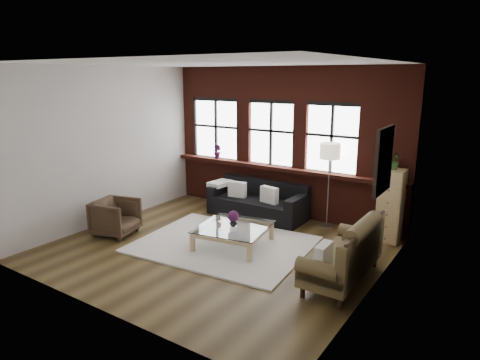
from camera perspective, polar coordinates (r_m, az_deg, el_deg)
The scene contains 26 objects.
floor at distance 7.75m, azimuth -3.12°, elevation -9.08°, with size 5.50×5.50×0.00m, color #3E2E16.
ceiling at distance 7.14m, azimuth -3.46°, elevation 15.30°, with size 5.50×5.50×0.00m, color white.
wall_back at distance 9.37m, azimuth 5.97°, elevation 5.08°, with size 5.50×5.50×0.00m, color beige.
wall_front at distance 5.54m, azimuth -18.98°, elevation -1.73°, with size 5.50×5.50×0.00m, color beige.
wall_left at distance 9.17m, azimuth -17.20°, elevation 4.35°, with size 5.00×5.00×0.00m, color beige.
wall_right at distance 6.07m, azimuth 17.96°, elevation -0.32°, with size 5.00×5.00×0.00m, color beige.
brick_backwall at distance 9.31m, azimuth 5.80°, elevation 5.03°, with size 5.50×0.12×3.20m, color #4B1A11, non-canonical shape.
sill_ledge at distance 9.34m, azimuth 5.45°, elevation 1.57°, with size 5.50×0.30×0.08m, color #4B1A11.
window_left at distance 10.26m, azimuth -3.13°, elevation 6.74°, with size 1.38×0.10×1.50m, color black, non-canonical shape.
window_mid at distance 9.44m, azimuth 4.23°, elevation 6.11°, with size 1.38×0.10×1.50m, color black, non-canonical shape.
window_right at distance 8.85m, azimuth 12.18°, elevation 5.31°, with size 1.38×0.10×1.50m, color black, non-canonical shape.
wall_poster at distance 6.31m, azimuth 18.63°, elevation 2.47°, with size 0.05×0.74×0.94m, color black, non-canonical shape.
shag_rug at distance 7.88m, azimuth -2.27°, elevation -8.55°, with size 3.00×2.36×0.03m, color silver.
dark_sofa at distance 9.27m, azimuth 2.32°, elevation -2.66°, with size 2.12×0.86×0.77m, color black, non-canonical shape.
pillow_a at distance 9.37m, azimuth -0.36°, elevation -1.25°, with size 0.40×0.14×0.34m, color white.
pillow_b at distance 8.96m, azimuth 3.93°, elevation -1.99°, with size 0.40×0.14×0.34m, color white.
vintage_settee at distance 6.59m, azimuth 13.53°, elevation -9.21°, with size 0.80×1.79×0.96m, color brown, non-canonical shape.
pillow_settee at distance 6.10m, azimuth 11.05°, elevation -9.88°, with size 0.14×0.38×0.34m, color white.
armchair at distance 8.62m, azimuth -16.24°, elevation -4.78°, with size 0.74×0.76×0.69m, color #35271A.
coffee_table at distance 7.75m, azimuth -0.89°, elevation -7.55°, with size 1.19×1.19×0.40m, color tan, non-canonical shape.
vase at distance 7.65m, azimuth -0.90°, elevation -5.67°, with size 0.14×0.14×0.15m, color #B2B2B2.
flowers at distance 7.62m, azimuth -0.90°, elevation -4.86°, with size 0.20×0.20×0.20m, color #4C1A49.
drawer_chest at distance 8.32m, azimuth 19.44°, elevation -3.26°, with size 0.42×0.42×1.36m, color tan.
potted_plant_top at distance 8.13m, azimuth 19.91°, elevation 2.44°, with size 0.30×0.26×0.33m, color #2D5923.
floor_lamp at distance 8.69m, azimuth 11.72°, elevation -0.31°, with size 0.40×0.40×1.87m, color #A5A5A8, non-canonical shape.
sill_plant at distance 10.16m, azimuth -3.00°, elevation 3.83°, with size 0.19×0.15×0.34m, color #4C1A49.
Camera 1 is at (4.30, -5.70, 3.02)m, focal length 32.00 mm.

